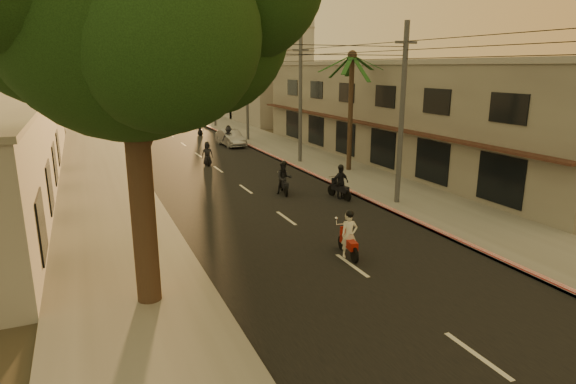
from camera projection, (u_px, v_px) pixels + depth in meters
The scene contains 20 objects.
ground at pixel (384, 289), 15.36m from camera, with size 160.00×160.00×0.00m, color #383023.
road at pixel (218, 169), 33.14m from camera, with size 10.00×140.00×0.02m, color black.
sidewalk_right at pixel (316, 161), 35.99m from camera, with size 5.00×140.00×0.12m, color slate.
sidewalk_left at pixel (102, 178), 30.27m from camera, with size 5.00×140.00×0.12m, color slate.
curb_stripe at pixel (317, 176), 30.62m from camera, with size 0.20×60.00×0.20m, color red.
shophouse_row at pixel (406, 111), 35.77m from camera, with size 8.80×34.20×7.30m.
distant_tower at pixel (258, 14), 67.72m from camera, with size 12.10×12.10×28.00m.
broadleaf_tree at pixel (141, 4), 12.61m from camera, with size 9.60×8.70×12.10m.
palm_tree at pixel (352, 62), 30.83m from camera, with size 5.00×5.00×8.20m.
utility_poles at pixel (301, 72), 33.86m from camera, with size 1.20×48.26×9.00m.
filler_right at pixel (274, 99), 59.96m from camera, with size 8.00×14.00×6.00m, color gray.
filler_left_near at pixel (8, 125), 39.70m from camera, with size 8.00×14.00×4.40m, color gray.
filler_left_far at pixel (25, 97), 55.38m from camera, with size 8.00×14.00×7.00m, color gray.
scooter_red at pixel (349, 236), 17.78m from camera, with size 0.82×1.85×1.83m.
scooter_mid_a at pixel (284, 179), 26.60m from camera, with size 1.14×1.90×1.90m.
scooter_mid_b at pixel (340, 183), 25.64m from camera, with size 1.18×1.90×1.88m.
scooter_far_a at pixel (207, 154), 34.48m from camera, with size 0.95×1.75×1.73m.
scooter_far_b at pixel (229, 137), 42.02m from camera, with size 1.30×1.98×1.95m.
parked_car at pixel (231, 138), 42.81m from camera, with size 1.76×4.39×1.42m, color #94959B.
scooter_far_c at pixel (200, 128), 49.42m from camera, with size 0.87×1.60×1.57m.
Camera 1 is at (-8.37, -11.73, 6.89)m, focal length 30.00 mm.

